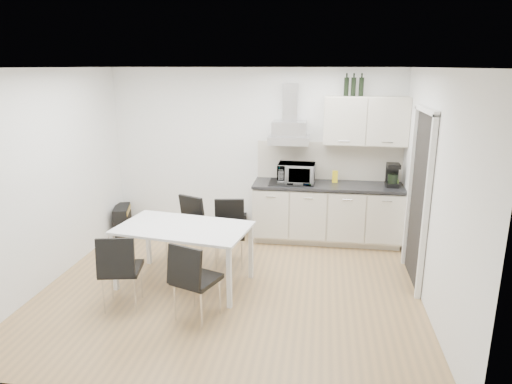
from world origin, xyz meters
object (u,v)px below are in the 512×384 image
Objects in this scene: dining_table at (183,232)px; chair_near_left at (122,270)px; chair_far_left at (183,230)px; guitar_amp at (122,219)px; kitchenette at (331,189)px; chair_near_right at (197,280)px; chair_far_right at (229,234)px; floor_speaker at (241,223)px.

dining_table is 0.86m from chair_near_left.
guitar_amp is at bearing -10.72° from chair_far_left.
chair_near_left reaches higher than dining_table.
kitchenette is 2.86× the size of chair_far_left.
dining_table is 0.87m from chair_near_right.
chair_near_left is (-0.30, -1.33, 0.00)m from chair_far_left.
dining_table reaches higher than guitar_amp.
guitar_amp is (-3.31, -0.10, -0.61)m from kitchenette.
kitchenette is at bearing 52.65° from dining_table.
chair_near_left is at bearing -82.29° from guitar_amp.
chair_far_right is 1.00× the size of chair_near_left.
chair_far_left is at bearing 116.74° from dining_table.
chair_near_right is (-1.40, -2.46, -0.39)m from kitchenette.
chair_far_left is at bearing -15.46° from chair_far_right.
chair_near_right is at bearing 136.39° from chair_far_left.
chair_near_left is at bearing -134.45° from kitchenette.
kitchenette is at bearing -129.04° from chair_far_left.
floor_speaker is (-0.00, 2.63, -0.28)m from chair_near_right.
floor_speaker is (1.90, 0.26, -0.06)m from guitar_amp.
chair_near_right is at bearing -55.39° from dining_table.
chair_far_left is 1.35m from floor_speaker.
dining_table is 0.77m from chair_far_left.
chair_far_right is at bearing 41.82° from chair_near_left.
dining_table is 5.34× the size of floor_speaker.
kitchenette is 2.47m from dining_table.
chair_far_right reaches higher than floor_speaker.
dining_table is (-1.77, -1.71, -0.15)m from kitchenette.
chair_far_left is 1.57m from chair_near_right.
kitchenette reaches higher than chair_far_left.
chair_far_right reaches higher than dining_table.
guitar_amp is 1.78× the size of floor_speaker.
kitchenette is 1.57m from floor_speaker.
chair_far_left is (-2.00, -1.01, -0.39)m from kitchenette.
chair_near_right is 2.80× the size of floor_speaker.
chair_far_left is 1.36m from chair_near_left.
chair_near_left is at bearing -167.37° from chair_near_right.
chair_near_left is 2.68m from floor_speaker.
chair_near_left reaches higher than floor_speaker.
floor_speaker is at bearing -8.79° from guitar_amp.
guitar_amp is at bearing 142.38° from dining_table.
kitchenette is 2.86m from chair_near_right.
chair_far_left is at bearing -124.76° from floor_speaker.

